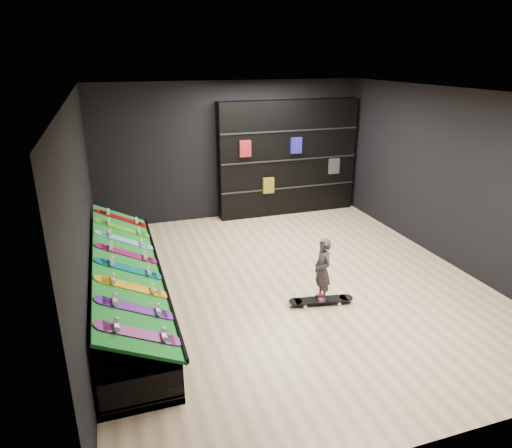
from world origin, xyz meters
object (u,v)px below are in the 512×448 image
object	(u,v)px
display_rack	(127,292)
floor_skateboard	(321,301)
back_shelving	(288,158)
child	(322,282)

from	to	relation	value
display_rack	floor_skateboard	bearing A→B (deg)	-16.72
display_rack	floor_skateboard	world-z (taller)	display_rack
back_shelving	child	world-z (taller)	back_shelving
floor_skateboard	child	size ratio (longest dim) A/B	1.70
display_rack	child	xyz separation A→B (m)	(2.73, -0.82, 0.13)
back_shelving	display_rack	bearing A→B (deg)	-139.13
back_shelving	child	bearing A→B (deg)	-104.94
back_shelving	child	xyz separation A→B (m)	(-1.10, -4.14, -0.91)
floor_skateboard	child	xyz separation A→B (m)	(0.00, 0.00, 0.33)
display_rack	back_shelving	xyz separation A→B (m)	(3.84, 3.32, 1.04)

